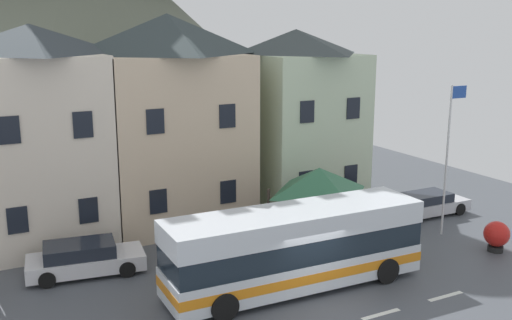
{
  "coord_description": "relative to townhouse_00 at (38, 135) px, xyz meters",
  "views": [
    {
      "loc": [
        -10.92,
        -15.6,
        9.68
      ],
      "look_at": [
        -0.13,
        5.13,
        4.37
      ],
      "focal_mm": 41.49,
      "sensor_mm": 36.0,
      "label": 1
    }
  ],
  "objects": [
    {
      "name": "townhouse_00",
      "position": [
        0.0,
        0.0,
        0.0
      ],
      "size": [
        5.65,
        6.23,
        9.78
      ],
      "color": "silver",
      "rests_on": "ground_plane"
    },
    {
      "name": "ground_plane",
      "position": [
        7.57,
        -12.08,
        -4.92
      ],
      "size": [
        40.0,
        60.0,
        0.07
      ],
      "color": "#4A4E55"
    },
    {
      "name": "townhouse_01",
      "position": [
        6.22,
        -0.1,
        0.24
      ],
      "size": [
        6.9,
        6.04,
        10.27
      ],
      "color": "beige",
      "rests_on": "ground_plane"
    },
    {
      "name": "pedestrian_00",
      "position": [
        13.02,
        -8.3,
        -3.95
      ],
      "size": [
        0.33,
        0.33,
        1.62
      ],
      "color": "#2D2D38",
      "rests_on": "ground_plane"
    },
    {
      "name": "parked_car_01",
      "position": [
        0.76,
        -4.95,
        -4.25
      ],
      "size": [
        4.75,
        2.48,
        1.31
      ],
      "rotation": [
        0.0,
        0.0,
        -0.14
      ],
      "color": "silver",
      "rests_on": "ground_plane"
    },
    {
      "name": "bus_shelter",
      "position": [
        10.85,
        -6.47,
        -1.93
      ],
      "size": [
        3.6,
        3.6,
        3.56
      ],
      "color": "#473D33",
      "rests_on": "ground_plane"
    },
    {
      "name": "pedestrian_01",
      "position": [
        13.98,
        -7.7,
        -4.06
      ],
      "size": [
        0.29,
        0.31,
        1.6
      ],
      "color": "black",
      "rests_on": "ground_plane"
    },
    {
      "name": "flagpole",
      "position": [
        16.87,
        -8.11,
        -0.78
      ],
      "size": [
        0.95,
        0.1,
        7.1
      ],
      "color": "silver",
      "rests_on": "ground_plane"
    },
    {
      "name": "harbour_buoy",
      "position": [
        17.29,
        -10.84,
        -4.13
      ],
      "size": [
        1.11,
        1.11,
        1.36
      ],
      "color": "black",
      "rests_on": "ground_plane"
    },
    {
      "name": "public_bench",
      "position": [
        11.82,
        -4.51,
        -4.42
      ],
      "size": [
        1.61,
        0.48,
        0.87
      ],
      "color": "brown",
      "rests_on": "ground_plane"
    },
    {
      "name": "townhouse_02",
      "position": [
        13.7,
        0.36,
        -0.13
      ],
      "size": [
        5.61,
        6.95,
        9.52
      ],
      "color": "beige",
      "rests_on": "ground_plane"
    },
    {
      "name": "parked_car_00",
      "position": [
        13.38,
        -5.29,
        -4.24
      ],
      "size": [
        4.54,
        1.95,
        1.33
      ],
      "rotation": [
        0.0,
        0.0,
        0.0
      ],
      "color": "maroon",
      "rests_on": "ground_plane"
    },
    {
      "name": "hilltop_castle",
      "position": [
        5.81,
        16.8,
        4.4
      ],
      "size": [
        38.09,
        38.09,
        26.21
      ],
      "color": "slate",
      "rests_on": "ground_plane"
    },
    {
      "name": "transit_bus",
      "position": [
        7.53,
        -9.95,
        -3.34
      ],
      "size": [
        10.1,
        2.81,
        3.07
      ],
      "rotation": [
        0.0,
        0.0,
        -0.02
      ],
      "color": "silver",
      "rests_on": "ground_plane"
    },
    {
      "name": "parked_car_03",
      "position": [
        18.24,
        -5.54,
        -4.29
      ],
      "size": [
        4.49,
        1.87,
        1.2
      ],
      "rotation": [
        0.0,
        0.0,
        -0.01
      ],
      "color": "silver",
      "rests_on": "ground_plane"
    }
  ]
}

